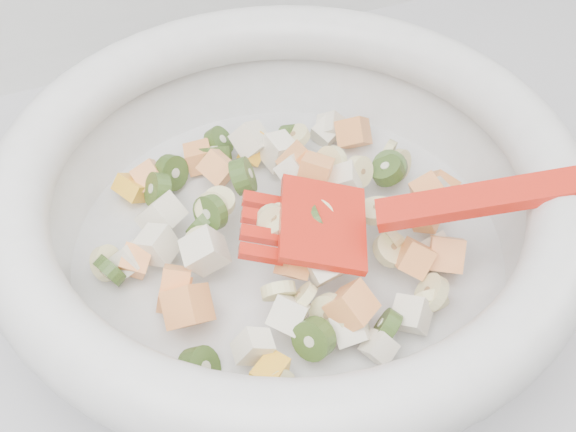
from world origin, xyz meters
name	(u,v)px	position (x,y,z in m)	size (l,w,h in m)	color
mixing_bowl	(289,204)	(-0.13, 1.44, 0.96)	(0.45, 0.40, 0.13)	#BBBBB8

